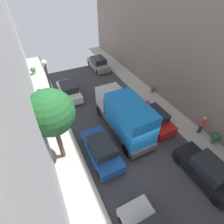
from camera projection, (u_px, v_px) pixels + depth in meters
name	position (u px, v px, depth m)	size (l,w,h in m)	color
ground	(140.00, 153.00, 12.87)	(32.00, 32.00, 0.00)	#38383D
sidewalk_left	(76.00, 180.00, 11.13)	(2.00, 44.00, 0.15)	#B7B2A8
sidewalk_right	(189.00, 131.00, 14.51)	(2.00, 44.00, 0.15)	#B7B2A8
parked_car_left_2	(102.00, 150.00, 12.21)	(1.78, 4.20, 1.57)	#194799
parked_car_left_3	(69.00, 91.00, 18.08)	(1.78, 4.20, 1.57)	white
parked_car_right_2	(206.00, 171.00, 10.96)	(1.78, 4.20, 1.57)	black
parked_car_right_3	(153.00, 118.00, 14.79)	(1.78, 4.20, 1.57)	red
parked_car_right_4	(98.00, 64.00, 23.17)	(1.78, 4.20, 1.57)	gray
delivery_truck	(124.00, 115.00, 13.50)	(2.26, 6.60, 3.38)	#4C4C51
pedestrian	(202.00, 124.00, 13.69)	(0.40, 0.36, 1.72)	#2D334C
street_tree_2	(51.00, 113.00, 9.85)	(2.86, 2.86, 5.58)	brown
potted_plant_0	(40.00, 92.00, 17.94)	(0.71, 0.71, 0.92)	slate
potted_plant_1	(33.00, 70.00, 21.73)	(0.69, 0.69, 0.98)	#B2A899
potted_plant_2	(215.00, 138.00, 13.11)	(0.61, 0.61, 0.95)	slate
potted_plant_3	(153.00, 89.00, 18.67)	(0.39, 0.39, 0.74)	brown
potted_plant_4	(42.00, 105.00, 16.38)	(0.54, 0.54, 0.89)	brown
lamp_post	(50.00, 83.00, 13.33)	(0.44, 0.44, 5.55)	#333338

